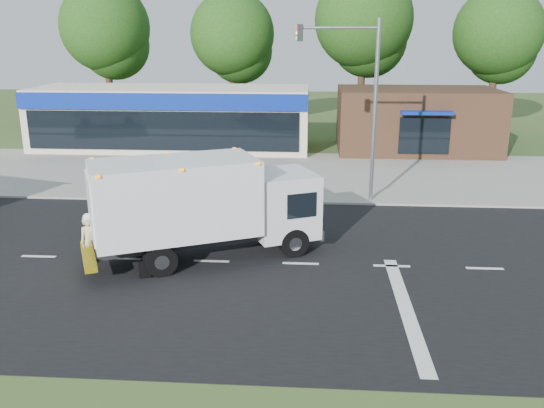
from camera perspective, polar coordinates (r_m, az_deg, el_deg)
The scene contains 11 objects.
ground at distance 19.28m, azimuth 2.85°, elevation -5.95°, with size 120.00×120.00×0.00m, color #385123.
road_asphalt at distance 19.28m, azimuth 2.85°, elevation -5.93°, with size 60.00×14.00×0.02m, color black.
sidewalk at distance 27.02m, azimuth 3.25°, elevation 0.82°, with size 60.00×2.40×0.12m, color gray.
parking_apron at distance 32.65m, azimuth 3.42°, elevation 3.48°, with size 60.00×9.00×0.02m, color gray.
lane_markings at distance 18.06m, azimuth 7.08°, elevation -7.61°, with size 55.20×7.00×0.01m.
ems_box_truck at distance 19.27m, azimuth -7.04°, elevation 0.25°, with size 8.14×5.46×3.48m.
emergency_worker at distance 19.80m, azimuth -17.65°, elevation -3.40°, with size 0.72×0.71×1.79m.
retail_strip_mall at distance 39.24m, azimuth -9.82°, elevation 8.44°, with size 18.00×6.20×4.00m.
brown_storefront at distance 38.76m, azimuth 14.10°, elevation 8.08°, with size 10.00×6.70×4.00m.
traffic_signal_pole at distance 25.61m, azimuth 8.78°, elevation 10.87°, with size 3.51×0.25×8.00m.
background_trees at distance 45.99m, azimuth 2.73°, elevation 16.52°, with size 36.77×7.39×12.10m.
Camera 1 is at (0.30, -17.82, 7.36)m, focal length 38.00 mm.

